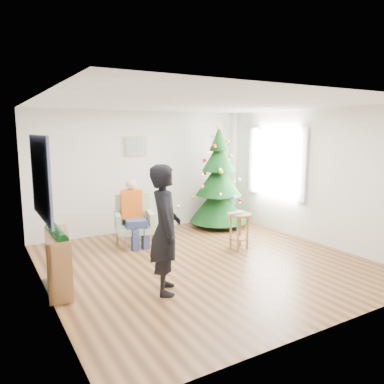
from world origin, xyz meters
TOP-DOWN VIEW (x-y plane):
  - floor at (0.00, 0.00)m, footprint 5.00×5.00m
  - ceiling at (0.00, 0.00)m, footprint 5.00×5.00m
  - wall_back at (0.00, 2.50)m, footprint 5.00×0.00m
  - wall_front at (0.00, -2.50)m, footprint 5.00×0.00m
  - wall_left at (-2.50, 0.00)m, footprint 0.00×5.00m
  - wall_right at (2.50, 0.00)m, footprint 0.00×5.00m
  - window_panel at (2.47, 1.00)m, footprint 0.04×1.30m
  - curtains at (2.44, 1.00)m, footprint 0.05×1.75m
  - christmas_tree at (1.54, 1.86)m, footprint 1.31×1.31m
  - stool at (0.94, 0.30)m, footprint 0.45×0.45m
  - laptop at (0.94, 0.30)m, footprint 0.43×0.37m
  - armchair at (-0.66, 1.50)m, footprint 0.83×0.79m
  - seated_person at (-0.68, 1.45)m, footprint 0.47×0.62m
  - standing_man at (-1.08, -0.71)m, footprint 0.63×0.75m
  - game_controller at (-0.90, -0.74)m, footprint 0.08×0.13m
  - console at (-2.33, 0.09)m, footprint 0.43×1.03m
  - garland at (-2.33, 0.09)m, footprint 0.14×0.90m
  - tapestry at (-2.46, 0.30)m, footprint 0.03×1.50m
  - framed_picture at (-0.20, 2.46)m, footprint 0.52×0.05m

SIDE VIEW (x-z plane):
  - floor at x=0.00m, z-range 0.00..0.00m
  - stool at x=0.94m, z-range 0.01..0.68m
  - armchair at x=-0.66m, z-range -0.13..0.85m
  - console at x=-2.33m, z-range 0.00..0.80m
  - seated_person at x=-0.68m, z-range 0.01..1.29m
  - laptop at x=0.94m, z-range 0.67..0.70m
  - garland at x=-2.33m, z-range 0.75..0.89m
  - standing_man at x=-1.08m, z-range 0.00..1.75m
  - christmas_tree at x=1.54m, z-range -0.12..2.25m
  - game_controller at x=-0.90m, z-range 1.15..1.19m
  - wall_back at x=0.00m, z-range -1.20..3.80m
  - wall_front at x=0.00m, z-range -1.20..3.80m
  - wall_left at x=-2.50m, z-range -1.20..3.80m
  - wall_right at x=2.50m, z-range -1.20..3.80m
  - window_panel at x=2.47m, z-range 0.80..2.20m
  - curtains at x=2.44m, z-range 0.75..2.25m
  - tapestry at x=-2.46m, z-range 0.98..2.12m
  - framed_picture at x=-0.20m, z-range 1.64..2.06m
  - ceiling at x=0.00m, z-range 2.60..2.60m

